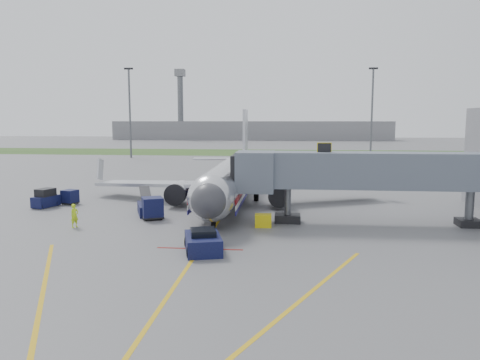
# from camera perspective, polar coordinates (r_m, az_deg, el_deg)

# --- Properties ---
(ground) EXTENTS (400.00, 400.00, 0.00)m
(ground) POSITION_cam_1_polar(r_m,az_deg,el_deg) (36.39, -3.75, -6.66)
(ground) COLOR #565659
(ground) RESTS_ON ground
(grass_strip) EXTENTS (300.00, 25.00, 0.01)m
(grass_strip) POSITION_cam_1_polar(r_m,az_deg,el_deg) (125.26, 3.05, 3.36)
(grass_strip) COLOR #2D4C1E
(grass_strip) RESTS_ON ground
(apron_markings) EXTENTS (21.52, 50.00, 0.01)m
(apron_markings) POSITION_cam_1_polar(r_m,az_deg,el_deg) (29.39, -6.16, -10.13)
(apron_markings) COLOR gold
(apron_markings) RESTS_ON ground
(airliner) EXTENTS (32.10, 35.67, 10.25)m
(airliner) POSITION_cam_1_polar(r_m,az_deg,el_deg) (50.78, -0.94, 0.41)
(airliner) COLOR silver
(airliner) RESTS_ON ground
(jet_bridge) EXTENTS (25.30, 4.00, 6.90)m
(jet_bridge) POSITION_cam_1_polar(r_m,az_deg,el_deg) (40.65, 15.60, 0.97)
(jet_bridge) COLOR slate
(jet_bridge) RESTS_ON ground
(light_mast_left) EXTENTS (2.00, 0.44, 20.40)m
(light_mast_left) POSITION_cam_1_polar(r_m,az_deg,el_deg) (110.80, -13.28, 8.22)
(light_mast_left) COLOR #595B60
(light_mast_left) RESTS_ON ground
(light_mast_right) EXTENTS (2.00, 0.44, 20.40)m
(light_mast_right) POSITION_cam_1_polar(r_m,az_deg,el_deg) (111.48, 15.79, 8.14)
(light_mast_right) COLOR #595B60
(light_mast_right) RESTS_ON ground
(distant_terminal) EXTENTS (120.00, 14.00, 8.00)m
(distant_terminal) POSITION_cam_1_polar(r_m,az_deg,el_deg) (205.48, 1.32, 6.07)
(distant_terminal) COLOR slate
(distant_terminal) RESTS_ON ground
(control_tower) EXTENTS (4.00, 4.00, 30.00)m
(control_tower) POSITION_cam_1_polar(r_m,az_deg,el_deg) (205.18, -7.28, 9.73)
(control_tower) COLOR #595B60
(control_tower) RESTS_ON ground
(pushback_tug) EXTENTS (3.17, 4.18, 1.55)m
(pushback_tug) POSITION_cam_1_polar(r_m,az_deg,el_deg) (31.73, -4.53, -7.58)
(pushback_tug) COLOR black
(pushback_tug) RESTS_ON ground
(baggage_tug) EXTENTS (2.14, 2.99, 1.89)m
(baggage_tug) POSITION_cam_1_polar(r_m,az_deg,el_deg) (51.32, -22.60, -2.14)
(baggage_tug) COLOR black
(baggage_tug) RESTS_ON ground
(baggage_cart_a) EXTENTS (2.38, 2.38, 1.94)m
(baggage_cart_a) POSITION_cam_1_polar(r_m,az_deg,el_deg) (42.41, -10.61, -3.38)
(baggage_cart_a) COLOR black
(baggage_cart_a) RESTS_ON ground
(baggage_cart_b) EXTENTS (1.76, 1.76, 1.51)m
(baggage_cart_b) POSITION_cam_1_polar(r_m,az_deg,el_deg) (52.12, -20.02, -1.95)
(baggage_cart_b) COLOR black
(baggage_cart_b) RESTS_ON ground
(baggage_cart_c) EXTENTS (2.18, 2.18, 1.81)m
(baggage_cart_c) POSITION_cam_1_polar(r_m,az_deg,el_deg) (49.02, -4.77, -1.91)
(baggage_cart_c) COLOR black
(baggage_cart_c) RESTS_ON ground
(belt_loader) EXTENTS (2.90, 4.85, 2.30)m
(belt_loader) POSITION_cam_1_polar(r_m,az_deg,el_deg) (44.78, -11.30, -3.37)
(belt_loader) COLOR black
(belt_loader) RESTS_ON ground
(ground_power_cart) EXTENTS (1.39, 0.96, 1.08)m
(ground_power_cart) POSITION_cam_1_polar(r_m,az_deg,el_deg) (38.76, 2.84, -4.98)
(ground_power_cart) COLOR #D7C40C
(ground_power_cart) RESTS_ON ground
(ramp_worker) EXTENTS (0.75, 0.85, 1.96)m
(ramp_worker) POSITION_cam_1_polar(r_m,az_deg,el_deg) (40.82, -19.52, -4.12)
(ramp_worker) COLOR #BEE71B
(ramp_worker) RESTS_ON ground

